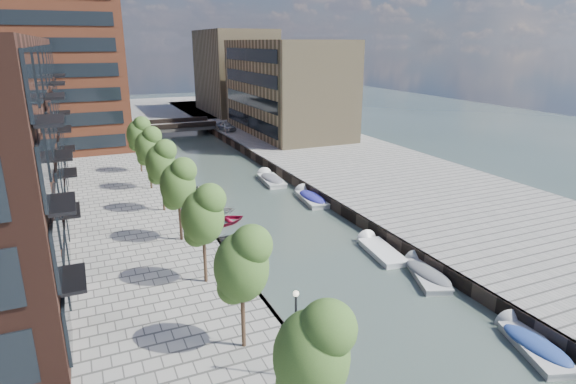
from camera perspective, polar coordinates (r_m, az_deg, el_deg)
water at (r=51.94m, az=-6.65°, el=0.80°), size 300.00×300.00×0.00m
quay_right at (r=58.33m, az=8.51°, el=3.07°), size 20.00×140.00×1.00m
quay_wall_left at (r=50.44m, az=-13.30°, el=0.53°), size 0.25×140.00×1.00m
quay_wall_right at (r=53.82m, az=-0.47°, el=2.06°), size 0.25×140.00×1.00m
far_closure at (r=109.56m, az=-16.25°, el=9.23°), size 80.00×40.00×1.00m
tower at (r=72.72m, az=-27.03°, el=16.59°), size 18.00×18.00×30.00m
tan_block_near at (r=76.33m, az=-0.21°, el=12.32°), size 12.00×25.00×14.00m
tan_block_far at (r=100.57m, az=-6.34°, el=14.00°), size 12.00×20.00×16.00m
bridge at (r=82.06m, az=-13.47°, el=7.55°), size 13.00×6.00×1.30m
tree_0 at (r=16.12m, az=2.81°, el=-18.28°), size 2.50×2.50×5.95m
tree_1 at (r=21.73m, az=-5.55°, el=-8.32°), size 2.50×2.50×5.95m
tree_2 at (r=27.98m, az=-10.11°, el=-2.53°), size 2.50×2.50×5.95m
tree_3 at (r=34.51m, az=-12.95°, el=1.12°), size 2.50×2.50×5.95m
tree_4 at (r=41.20m, az=-14.88°, el=3.59°), size 2.50×2.50×5.95m
tree_5 at (r=47.98m, az=-16.28°, el=5.37°), size 2.50×2.50×5.95m
tree_6 at (r=54.81m, az=-17.33°, el=6.71°), size 2.50×2.50×5.95m
lamp_0 at (r=20.58m, az=0.93°, el=-15.56°), size 0.24×0.24×4.12m
lamp_1 at (r=34.36m, az=-10.30°, el=-1.93°), size 0.24×0.24×4.12m
lamp_2 at (r=49.50m, az=-14.78°, el=3.72°), size 0.24×0.24×4.12m
sloop_1 at (r=36.84m, az=-7.00°, el=-6.29°), size 5.37×4.36×0.98m
sloop_2 at (r=41.13m, az=-7.86°, el=-3.75°), size 4.70×3.71×0.88m
sloop_3 at (r=43.39m, az=-9.13°, el=-2.67°), size 4.67×3.44×0.93m
sloop_4 at (r=49.68m, az=-11.26°, el=-0.20°), size 5.66×4.99×0.97m
motorboat_0 at (r=28.17m, az=26.82°, el=-15.71°), size 2.98×5.00×1.58m
motorboat_1 at (r=33.23m, az=15.98°, el=-9.23°), size 3.33×5.21×1.64m
motorboat_2 at (r=36.16m, az=10.61°, el=-6.77°), size 2.34×5.21×1.68m
motorboat_3 at (r=46.73m, az=2.69°, el=-0.71°), size 2.45×5.60×1.81m
motorboat_4 at (r=52.95m, az=-2.11°, el=1.48°), size 2.38×5.70×1.85m
car at (r=78.87m, az=-7.39°, el=7.75°), size 2.74×4.61×1.47m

